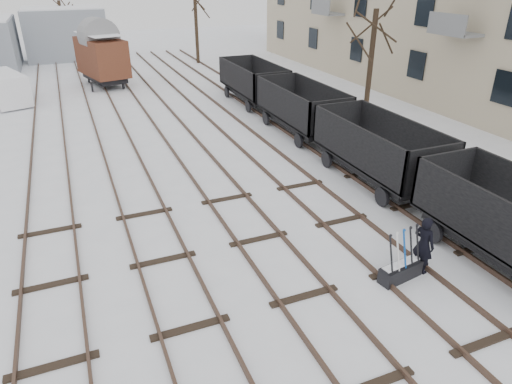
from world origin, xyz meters
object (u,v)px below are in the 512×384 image
worker (424,245)px  box_van_wagon (102,56)px  panel_van (4,88)px  ground_frame (401,270)px

worker → box_van_wagon: (-5.63, 26.72, 1.26)m
worker → panel_van: size_ratio=0.36×
worker → panel_van: 26.72m
ground_frame → panel_van: 26.49m
ground_frame → worker: 0.94m
ground_frame → worker: bearing=-1.8°
worker → box_van_wagon: bearing=-3.5°
worker → box_van_wagon: box_van_wagon is taller
box_van_wagon → worker: bearing=-92.4°
ground_frame → worker: (0.75, 0.10, 0.56)m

